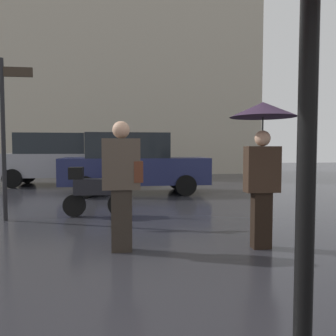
# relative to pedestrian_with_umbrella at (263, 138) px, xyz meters

# --- Properties ---
(pedestrian_with_umbrella) EXTENTS (0.90, 0.90, 2.01)m
(pedestrian_with_umbrella) POSITION_rel_pedestrian_with_umbrella_xyz_m (0.00, 0.00, 0.00)
(pedestrian_with_umbrella) COLOR black
(pedestrian_with_umbrella) RESTS_ON ground
(pedestrian_with_bag) EXTENTS (0.53, 0.24, 1.74)m
(pedestrian_with_bag) POSITION_rel_pedestrian_with_umbrella_xyz_m (-1.90, 0.12, -0.54)
(pedestrian_with_bag) COLOR #2A241E
(pedestrian_with_bag) RESTS_ON ground
(parked_scooter) EXTENTS (1.35, 0.32, 1.23)m
(parked_scooter) POSITION_rel_pedestrian_with_umbrella_xyz_m (-2.49, 2.55, -0.97)
(parked_scooter) COLOR black
(parked_scooter) RESTS_ON ground
(parked_car_left) EXTENTS (4.47, 1.90, 1.87)m
(parked_car_left) POSITION_rel_pedestrian_with_umbrella_xyz_m (-1.61, 6.08, -0.59)
(parked_car_left) COLOR #1E234C
(parked_car_left) RESTS_ON ground
(parked_car_right) EXTENTS (4.55, 2.00, 1.98)m
(parked_car_right) POSITION_rel_pedestrian_with_umbrella_xyz_m (-4.44, 8.94, -0.52)
(parked_car_right) COLOR gray
(parked_car_right) RESTS_ON ground
(street_signpost) EXTENTS (1.08, 0.08, 3.08)m
(street_signpost) POSITION_rel_pedestrian_with_umbrella_xyz_m (-4.15, 2.33, 0.34)
(street_signpost) COLOR black
(street_signpost) RESTS_ON ground
(building_block) EXTENTS (14.93, 2.73, 14.47)m
(building_block) POSITION_rel_pedestrian_with_umbrella_xyz_m (-1.67, 14.90, 5.71)
(building_block) COLOR #B2A893
(building_block) RESTS_ON ground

